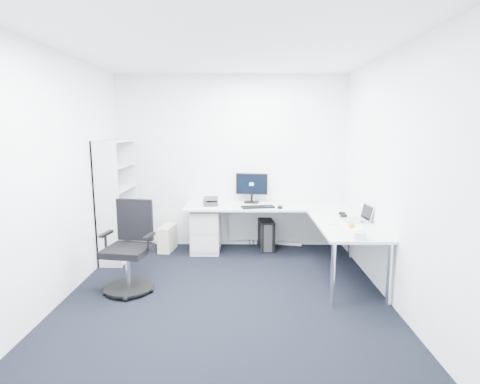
{
  "coord_description": "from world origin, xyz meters",
  "views": [
    {
      "loc": [
        0.21,
        -3.81,
        1.88
      ],
      "look_at": [
        0.15,
        1.05,
        1.05
      ],
      "focal_mm": 28.0,
      "sensor_mm": 36.0,
      "label": 1
    }
  ],
  "objects_px": {
    "task_chair": "(127,248)",
    "l_desk": "(268,235)",
    "laptop": "(353,213)",
    "monitor": "(252,188)",
    "bookshelf": "(117,200)"
  },
  "relations": [
    {
      "from": "task_chair",
      "to": "l_desk",
      "type": "bearing_deg",
      "value": 42.39
    },
    {
      "from": "l_desk",
      "to": "laptop",
      "type": "bearing_deg",
      "value": -30.84
    },
    {
      "from": "task_chair",
      "to": "laptop",
      "type": "relative_size",
      "value": 3.46
    },
    {
      "from": "monitor",
      "to": "laptop",
      "type": "relative_size",
      "value": 1.64
    },
    {
      "from": "l_desk",
      "to": "bookshelf",
      "type": "bearing_deg",
      "value": 178.68
    },
    {
      "from": "l_desk",
      "to": "laptop",
      "type": "height_order",
      "value": "laptop"
    },
    {
      "from": "bookshelf",
      "to": "task_chair",
      "type": "relative_size",
      "value": 1.64
    },
    {
      "from": "task_chair",
      "to": "laptop",
      "type": "bearing_deg",
      "value": 19.51
    },
    {
      "from": "laptop",
      "to": "bookshelf",
      "type": "bearing_deg",
      "value": 163.27
    },
    {
      "from": "bookshelf",
      "to": "monitor",
      "type": "distance_m",
      "value": 2.01
    },
    {
      "from": "l_desk",
      "to": "monitor",
      "type": "distance_m",
      "value": 0.84
    },
    {
      "from": "bookshelf",
      "to": "task_chair",
      "type": "distance_m",
      "value": 1.3
    },
    {
      "from": "l_desk",
      "to": "laptop",
      "type": "relative_size",
      "value": 8.19
    },
    {
      "from": "l_desk",
      "to": "task_chair",
      "type": "distance_m",
      "value": 2.03
    },
    {
      "from": "l_desk",
      "to": "bookshelf",
      "type": "height_order",
      "value": "bookshelf"
    }
  ]
}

